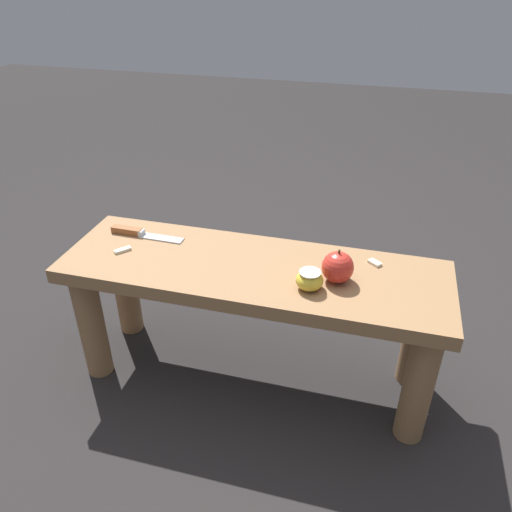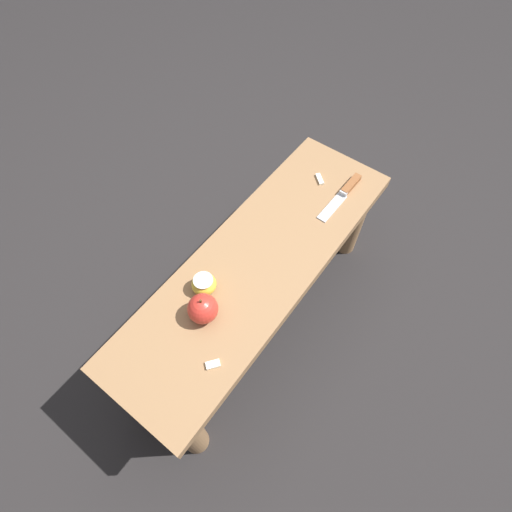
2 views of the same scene
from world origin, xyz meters
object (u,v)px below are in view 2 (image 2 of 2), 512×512
at_px(apple_whole, 203,309).
at_px(wooden_bench, 258,276).
at_px(knife, 346,191).
at_px(apple_cut, 204,284).

bearing_deg(apple_whole, wooden_bench, 177.10).
bearing_deg(wooden_bench, apple_whole, -2.90).
relative_size(knife, apple_whole, 2.44).
bearing_deg(apple_whole, apple_cut, -140.11).
bearing_deg(wooden_bench, apple_cut, -21.05).
bearing_deg(knife, wooden_bench, -9.80).
distance_m(wooden_bench, apple_whole, 0.27).
height_order(knife, apple_whole, apple_whole).
xyz_separation_m(wooden_bench, knife, (-0.38, 0.07, 0.10)).
xyz_separation_m(knife, apple_whole, (0.61, -0.09, 0.03)).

